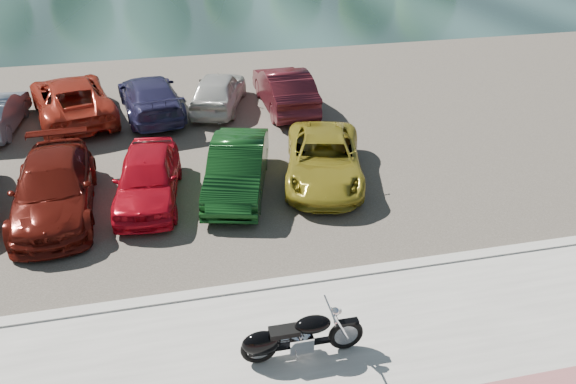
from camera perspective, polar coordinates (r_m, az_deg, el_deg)
name	(u,v)px	position (r m, az deg, el deg)	size (l,w,h in m)	color
ground	(340,347)	(11.27, 5.31, -15.36)	(200.00, 200.00, 0.00)	#595447
kerb	(314,279)	(12.64, 2.62, -8.86)	(60.00, 0.30, 0.14)	#9D9A94
parking_lot	(249,125)	(20.29, -3.95, 6.83)	(60.00, 18.00, 0.04)	#413D34
motorcycle	(291,338)	(10.59, 0.33, -14.62)	(2.33, 0.75, 1.05)	black
car_3	(54,188)	(15.89, -22.71, 0.37)	(1.99, 4.89, 1.42)	#54120C
car_4	(148,177)	(15.67, -14.08, 1.46)	(1.64, 4.08, 1.39)	red
car_5	(237,168)	(15.73, -5.17, 2.45)	(1.49, 4.27, 1.41)	#0F3713
car_6	(324,159)	(16.32, 3.66, 3.36)	(2.14, 4.64, 1.29)	#9F8E24
car_10	(71,98)	(21.94, -21.14, 8.85)	(2.50, 5.42, 1.51)	#A72B1B
car_11	(150,96)	(21.47, -13.82, 9.44)	(1.98, 4.87, 1.41)	#2D2A53
car_12	(218,91)	(21.61, -7.09, 10.19)	(1.65, 4.09, 1.39)	beige
car_13	(284,89)	(21.45, -0.37, 10.47)	(1.62, 4.64, 1.53)	#4A131B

